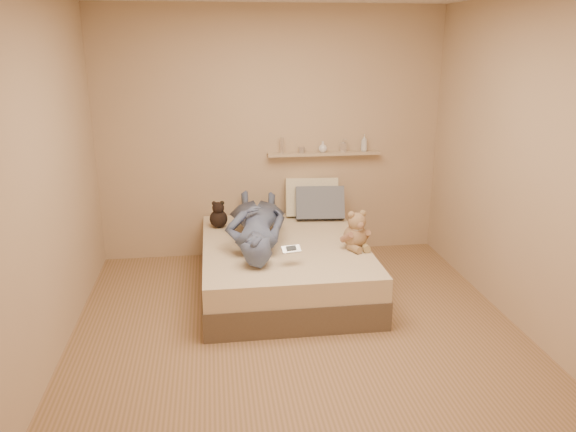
{
  "coord_description": "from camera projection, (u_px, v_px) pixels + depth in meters",
  "views": [
    {
      "loc": [
        -0.63,
        -3.91,
        2.24
      ],
      "look_at": [
        0.0,
        0.65,
        0.8
      ],
      "focal_mm": 35.0,
      "sensor_mm": 36.0,
      "label": 1
    }
  ],
  "objects": [
    {
      "name": "room",
      "position": [
        300.0,
        177.0,
        4.06
      ],
      "size": [
        3.8,
        3.8,
        3.8
      ],
      "color": "#99704F",
      "rests_on": "ground"
    },
    {
      "name": "dark_plush",
      "position": [
        218.0,
        216.0,
        5.6
      ],
      "size": [
        0.18,
        0.18,
        0.28
      ],
      "color": "black",
      "rests_on": "bed"
    },
    {
      "name": "person",
      "position": [
        256.0,
        222.0,
        5.2
      ],
      "size": [
        0.69,
        1.56,
        0.36
      ],
      "primitive_type": "imported",
      "rotation": [
        0.0,
        0.0,
        3.05
      ],
      "color": "#4D5E7A",
      "rests_on": "bed"
    },
    {
      "name": "pillow_cream",
      "position": [
        312.0,
        197.0,
        5.97
      ],
      "size": [
        0.57,
        0.3,
        0.43
      ],
      "primitive_type": "cube",
      "rotation": [
        -0.27,
        0.0,
        -0.08
      ],
      "color": "#F3E8C0",
      "rests_on": "bed"
    },
    {
      "name": "shelf_bottles",
      "position": [
        335.0,
        145.0,
        5.92
      ],
      "size": [
        0.94,
        0.1,
        0.18
      ],
      "color": "white",
      "rests_on": "wall_shelf"
    },
    {
      "name": "game_console",
      "position": [
        291.0,
        249.0,
        4.64
      ],
      "size": [
        0.17,
        0.1,
        0.05
      ],
      "color": "silver",
      "rests_on": "bed"
    },
    {
      "name": "bed",
      "position": [
        284.0,
        266.0,
        5.26
      ],
      "size": [
        1.5,
        1.9,
        0.45
      ],
      "color": "brown",
      "rests_on": "floor"
    },
    {
      "name": "pillow_grey",
      "position": [
        320.0,
        203.0,
        5.85
      ],
      "size": [
        0.52,
        0.31,
        0.37
      ],
      "primitive_type": "cube",
      "rotation": [
        -0.41,
        0.0,
        -0.09
      ],
      "color": "slate",
      "rests_on": "bed"
    },
    {
      "name": "wall_shelf",
      "position": [
        324.0,
        154.0,
        5.93
      ],
      "size": [
        1.2,
        0.12,
        0.03
      ],
      "primitive_type": "cube",
      "color": "tan",
      "rests_on": "wall_back"
    },
    {
      "name": "teddy_bear",
      "position": [
        356.0,
        233.0,
        5.02
      ],
      "size": [
        0.29,
        0.29,
        0.36
      ],
      "color": "#A27F59",
      "rests_on": "bed"
    }
  ]
}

